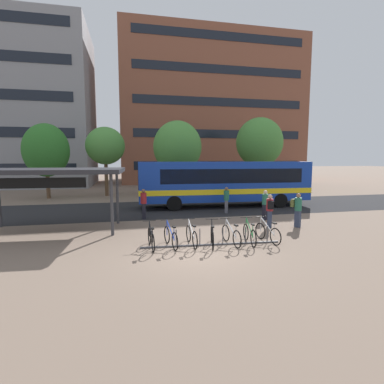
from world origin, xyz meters
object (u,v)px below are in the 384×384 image
Objects in this scene: parked_bicycle_silver_4 at (231,235)px; parked_bicycle_green_5 at (249,234)px; city_bus at (223,182)px; parked_bicycle_black_0 at (151,239)px; commuter_red_pack_2 at (144,202)px; street_tree_1 at (177,147)px; parked_bicycle_black_3 at (212,236)px; street_tree_2 at (259,142)px; parked_bicycle_white_2 at (192,236)px; commuter_olive_pack_1 at (266,203)px; commuter_olive_pack_0 at (297,208)px; parked_bicycle_white_6 at (268,233)px; commuter_black_pack_3 at (270,209)px; street_tree_3 at (46,150)px; transit_shelter at (50,173)px; street_tree_0 at (105,146)px; commuter_navy_pack_4 at (226,198)px; parked_bicycle_blue_1 at (171,237)px.

parked_bicycle_silver_4 and parked_bicycle_green_5 have the same top height.
city_bus is 7.03× the size of parked_bicycle_black_0.
street_tree_1 reaches higher than commuter_red_pack_2.
parked_bicycle_black_3 is at bearing 84.99° from parked_bicycle_silver_4.
parked_bicycle_black_0 is at bearing -125.25° from street_tree_2.
commuter_olive_pack_1 is at bearing -54.83° from parked_bicycle_white_2.
parked_bicycle_green_5 is 4.17m from commuter_olive_pack_0.
parked_bicycle_white_6 is 16.85m from street_tree_1.
city_bus is 6.65m from commuter_red_pack_2.
street_tree_3 reaches higher than commuter_black_pack_3.
transit_shelter is 12.81m from street_tree_3.
parked_bicycle_white_2 is at bearing -121.75° from street_tree_2.
transit_shelter is 10.66m from commuter_black_pack_3.
parked_bicycle_black_0 is 0.25× the size of transit_shelter.
commuter_red_pack_2 reaches higher than parked_bicycle_silver_4.
parked_bicycle_black_0 and parked_bicycle_white_2 have the same top height.
street_tree_0 is (-6.77, 17.11, 4.15)m from parked_bicycle_green_5.
parked_bicycle_white_2 is at bearing 90.25° from parked_bicycle_green_5.
commuter_olive_pack_0 is at bearing -78.37° from parked_bicycle_black_0.
commuter_red_pack_2 is (-2.39, 5.84, 0.61)m from parked_bicycle_black_3.
commuter_black_pack_3 is 17.56m from street_tree_0.
city_bus is at bearing 166.55° from commuter_olive_pack_0.
parked_bicycle_green_5 is at bearing 6.10° from commuter_navy_pack_4.
parked_bicycle_black_3 is 0.27× the size of street_tree_0.
street_tree_0 reaches higher than parked_bicycle_green_5.
street_tree_3 reaches higher than commuter_red_pack_2.
street_tree_2 is at bearing 43.54° from transit_shelter.
commuter_olive_pack_1 is 1.01× the size of commuter_black_pack_3.
parked_bicycle_white_2 is (1.60, 0.04, 0.00)m from parked_bicycle_black_0.
parked_bicycle_blue_1 is at bearing -100.78° from commuter_olive_pack_0.
city_bus reaches higher than parked_bicycle_blue_1.
commuter_olive_pack_0 is 2.11m from commuter_olive_pack_1.
street_tree_3 is (-7.58, 10.37, 3.11)m from commuter_red_pack_2.
commuter_olive_pack_1 is at bearing -62.72° from parked_bicycle_black_0.
city_bus reaches higher than transit_shelter.
commuter_red_pack_2 is (-1.60, 5.60, 0.61)m from parked_bicycle_white_2.
parked_bicycle_green_5 is (1.57, 0.01, 0.00)m from parked_bicycle_black_3.
street_tree_0 is at bearing -169.04° from commuter_red_pack_2.
parked_bicycle_black_0 is (-5.78, -8.83, -1.39)m from city_bus.
parked_bicycle_white_2 is 5.86m from commuter_red_pack_2.
commuter_olive_pack_1 reaches higher than parked_bicycle_blue_1.
parked_bicycle_white_6 is 1.03× the size of commuter_navy_pack_4.
street_tree_0 is at bearing -176.30° from street_tree_2.
parked_bicycle_blue_1 and parked_bicycle_silver_4 have the same top height.
parked_bicycle_silver_4 is 0.25× the size of transit_shelter.
street_tree_0 is at bearing -40.99° from city_bus.
commuter_red_pack_2 is at bearing 21.96° from parked_bicycle_silver_4.
street_tree_0 reaches higher than commuter_olive_pack_0.
street_tree_0 is (-8.85, 14.74, 3.58)m from commuter_black_pack_3.
street_tree_2 reaches higher than parked_bicycle_white_2.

